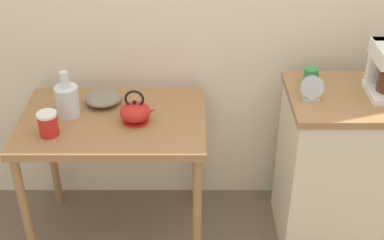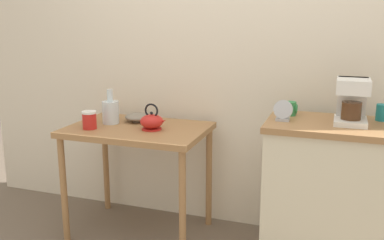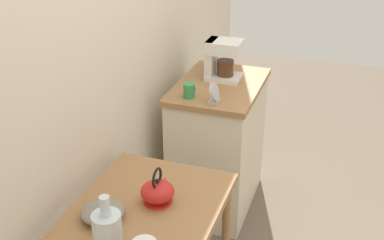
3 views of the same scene
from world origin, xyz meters
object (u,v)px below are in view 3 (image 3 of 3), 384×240
at_px(bowl_stoneware, 103,211).
at_px(teakettle, 158,191).
at_px(mug_tall_green, 189,90).
at_px(mug_dark_teal, 210,61).
at_px(glass_carafe_vase, 107,230).
at_px(coffee_maker, 221,58).
at_px(table_clock, 214,94).

xyz_separation_m(bowl_stoneware, teakettle, (0.19, -0.18, 0.02)).
relative_size(mug_tall_green, mug_dark_teal, 0.89).
relative_size(bowl_stoneware, glass_carafe_vase, 0.79).
bearing_deg(mug_tall_green, coffee_maker, -15.01).
bearing_deg(bowl_stoneware, table_clock, -10.03).
bearing_deg(teakettle, mug_tall_green, 10.21).
height_order(mug_dark_teal, table_clock, table_clock).
distance_m(mug_tall_green, mug_dark_teal, 0.53).
bearing_deg(bowl_stoneware, teakettle, -43.53).
distance_m(bowl_stoneware, glass_carafe_vase, 0.20).
height_order(coffee_maker, table_clock, coffee_maker).
xyz_separation_m(bowl_stoneware, glass_carafe_vase, (-0.16, -0.11, 0.05)).
relative_size(teakettle, mug_dark_teal, 1.93).
xyz_separation_m(bowl_stoneware, mug_dark_teal, (1.59, 0.02, 0.14)).
height_order(mug_tall_green, mug_dark_teal, mug_dark_teal).
distance_m(bowl_stoneware, teakettle, 0.26).
distance_m(mug_tall_green, table_clock, 0.17).
bearing_deg(coffee_maker, teakettle, -177.00).
xyz_separation_m(coffee_maker, mug_tall_green, (-0.35, 0.09, -0.10)).
bearing_deg(teakettle, coffee_maker, 3.00).
bearing_deg(mug_dark_teal, glass_carafe_vase, -175.89).
xyz_separation_m(bowl_stoneware, coffee_maker, (1.41, -0.11, 0.24)).
xyz_separation_m(teakettle, table_clock, (0.85, -0.01, 0.13)).
relative_size(glass_carafe_vase, mug_tall_green, 2.80).
bearing_deg(mug_dark_teal, table_clock, -160.35).
height_order(coffee_maker, mug_tall_green, coffee_maker).
height_order(glass_carafe_vase, table_clock, table_clock).
xyz_separation_m(teakettle, mug_dark_teal, (1.40, 0.19, 0.12)).
bearing_deg(bowl_stoneware, glass_carafe_vase, -145.22).
bearing_deg(glass_carafe_vase, mug_tall_green, 4.26).
bearing_deg(mug_dark_teal, teakettle, -172.20).
xyz_separation_m(bowl_stoneware, table_clock, (1.03, -0.18, 0.15)).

